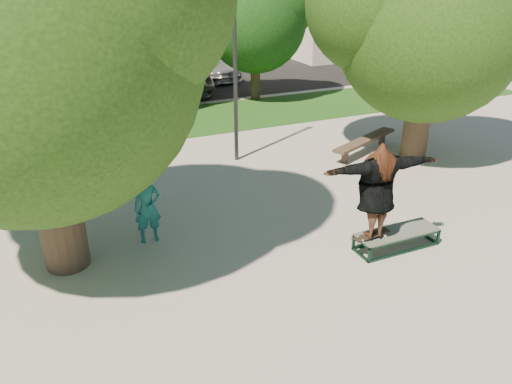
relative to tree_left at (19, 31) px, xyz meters
name	(u,v)px	position (x,y,z in m)	size (l,w,h in m)	color
ground	(281,244)	(4.29, -1.09, -4.42)	(120.00, 120.00, 0.00)	#A19D94
grass_strip	(192,120)	(5.29, 8.41, -4.41)	(30.00, 4.00, 0.02)	#164814
asphalt_strip	(131,87)	(4.29, 14.91, -4.42)	(40.00, 8.00, 0.01)	black
tree_left	(19,31)	(0.00, 0.00, 0.00)	(6.96, 5.95, 7.12)	#38281E
tree_right	(427,16)	(10.21, 1.99, -0.33)	(6.24, 5.33, 6.51)	#38281E
bg_tree_mid	(112,4)	(3.22, 10.98, -0.41)	(5.76, 4.92, 6.24)	#38281E
bg_tree_right	(253,14)	(8.73, 10.47, -0.93)	(5.04, 4.31, 5.43)	#38281E
lamppost	(235,53)	(5.29, 3.91, -1.27)	(0.25, 0.15, 6.11)	#2D2D30
grind_box	(396,239)	(6.43, -2.20, -4.23)	(1.80, 0.60, 0.38)	black
skater_rig	(377,191)	(5.78, -2.20, -2.99)	(2.45, 0.90, 2.03)	white
bystander	(147,207)	(1.79, 0.18, -3.64)	(0.57, 0.38, 1.57)	#1B6A66
bench	(365,141)	(9.16, 2.82, -4.03)	(2.92, 1.60, 0.46)	#48372B
car_dark	(115,86)	(3.18, 12.49, -3.76)	(1.40, 4.01, 1.32)	black
car_grey	(169,76)	(5.70, 13.09, -3.68)	(2.47, 5.37, 1.49)	#5B5B60
car_silver_b	(210,64)	(8.47, 15.41, -3.75)	(1.88, 4.63, 1.34)	#B1B0B5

